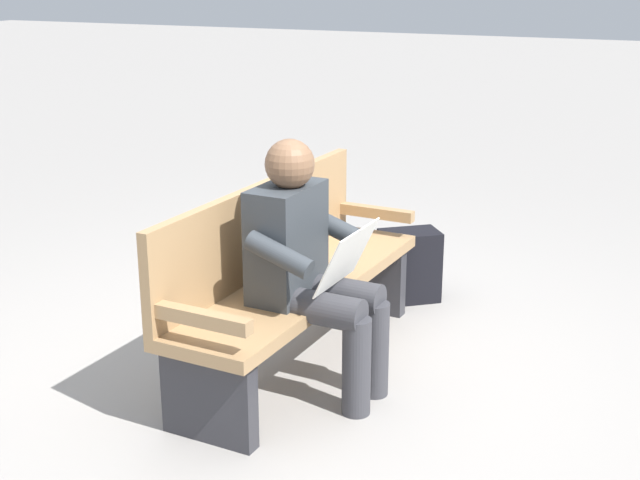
# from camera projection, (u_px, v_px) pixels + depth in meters

# --- Properties ---
(ground_plane) EXTENTS (40.00, 40.00, 0.00)m
(ground_plane) POSITION_uv_depth(u_px,v_px,m) (301.00, 364.00, 4.32)
(ground_plane) COLOR gray
(bench_near) EXTENTS (1.83, 0.60, 0.90)m
(bench_near) POSITION_uv_depth(u_px,v_px,m) (288.00, 275.00, 4.21)
(bench_near) COLOR #9E7A51
(bench_near) RESTS_ON ground
(person_seated) EXTENTS (0.59, 0.59, 1.18)m
(person_seated) POSITION_uv_depth(u_px,v_px,m) (309.00, 263.00, 3.87)
(person_seated) COLOR #33383D
(person_seated) RESTS_ON ground
(backpack) EXTENTS (0.38, 0.40, 0.42)m
(backpack) POSITION_uv_depth(u_px,v_px,m) (409.00, 266.00, 5.09)
(backpack) COLOR black
(backpack) RESTS_ON ground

